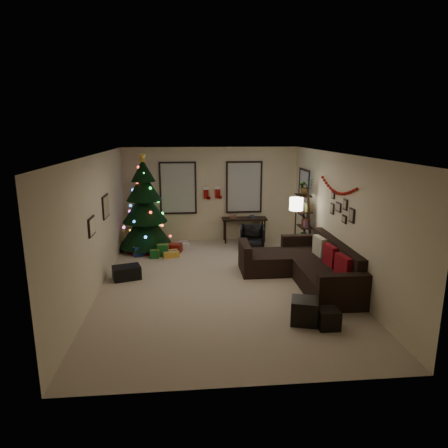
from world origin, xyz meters
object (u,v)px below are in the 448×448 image
Objects in this scene: christmas_tree at (145,210)px; desk at (244,221)px; bookshelf at (306,222)px; desk_chair at (252,237)px; sofa at (306,267)px.

desk is (2.76, 0.61, -0.49)m from christmas_tree.
christmas_tree is 4.21m from bookshelf.
desk_chair is at bearing 146.61° from bookshelf.
bookshelf is at bearing -11.67° from christmas_tree.
desk is at bearing 111.66° from desk_chair.
desk_chair is (-0.75, 2.53, 0.01)m from sofa.
christmas_tree is 0.91× the size of sofa.
bookshelf reaches higher than desk.
desk is at bearing 105.56° from sofa.
bookshelf is (0.48, 1.72, 0.59)m from sofa.
bookshelf reaches higher than sofa.
desk_chair is at bearing -0.81° from christmas_tree.
desk_chair is (0.14, -0.65, -0.31)m from desk.
sofa is 1.88m from bookshelf.
christmas_tree is 2.86m from desk.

